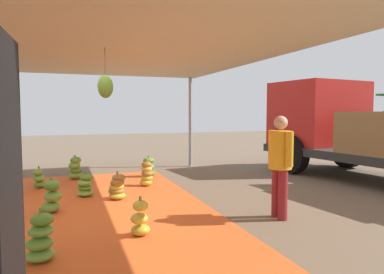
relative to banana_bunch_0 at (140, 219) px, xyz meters
The scene contains 14 objects.
ground_plane 2.68m from the banana_bunch_0, 123.32° to the left, with size 40.00×40.00×0.00m, color brown.
tarp_orange 1.67m from the banana_bunch_0, 152.44° to the right, with size 6.63×4.25×0.01m, color #E05B23.
tent_canopy 2.90m from the banana_bunch_0, 149.90° to the right, with size 8.00×7.00×2.65m.
banana_bunch_0 is the anchor object (origin of this frame).
banana_bunch_3 1.85m from the banana_bunch_0, 143.28° to the right, with size 0.38×0.39×0.56m.
banana_bunch_4 1.21m from the banana_bunch_0, 70.85° to the right, with size 0.41×0.41×0.57m.
banana_bunch_6 4.17m from the banana_bunch_0, 165.97° to the left, with size 0.40×0.40×0.51m.
banana_bunch_7 3.78m from the banana_bunch_0, 157.84° to the right, with size 0.32×0.31×0.46m.
banana_bunch_8 4.34m from the banana_bunch_0, behind, with size 0.44×0.44×0.57m.
banana_bunch_11 3.08m from the banana_bunch_0, 166.20° to the left, with size 0.39×0.39×0.57m.
banana_bunch_12 2.02m from the banana_bunch_0, behind, with size 0.41×0.39×0.51m.
banana_bunch_13 2.50m from the banana_bunch_0, 167.14° to the right, with size 0.41×0.38×0.48m.
banana_bunch_14 3.84m from the banana_bunch_0, 148.99° to the right, with size 0.36×0.36×0.46m.
worker_0 2.22m from the banana_bunch_0, 91.60° to the left, with size 0.56×0.34×1.54m.
Camera 1 is at (5.82, -0.08, 1.59)m, focal length 32.79 mm.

